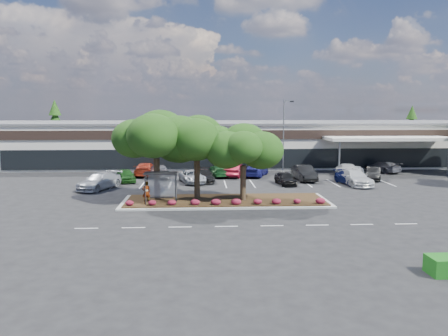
{
  "coord_description": "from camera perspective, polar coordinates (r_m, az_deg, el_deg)",
  "views": [
    {
      "loc": [
        -4.12,
        -33.46,
        8.02
      ],
      "look_at": [
        -1.97,
        7.29,
        2.6
      ],
      "focal_mm": 35.0,
      "sensor_mm": 36.0,
      "label": 1
    }
  ],
  "objects": [
    {
      "name": "car_3",
      "position": [
        48.54,
        -4.17,
        -1.13
      ],
      "size": [
        3.48,
        5.44,
        1.4
      ],
      "primitive_type": "imported",
      "rotation": [
        0.0,
        0.0,
        0.25
      ],
      "color": "#A5A9B1",
      "rests_on": "ground"
    },
    {
      "name": "island_tree_mid",
      "position": [
        38.88,
        -3.57,
        1.5
      ],
      "size": [
        6.6,
        6.6,
        7.32
      ],
      "primitive_type": null,
      "color": "#1A390F",
      "rests_on": "landscape_island"
    },
    {
      "name": "light_pole",
      "position": [
        54.42,
        7.86,
        3.36
      ],
      "size": [
        1.42,
        0.74,
        9.29
      ],
      "rotation": [
        0.0,
        0.0,
        0.3
      ],
      "color": "#9D9D98",
      "rests_on": "ground"
    },
    {
      "name": "car_1",
      "position": [
        50.31,
        -12.69,
        -0.96
      ],
      "size": [
        2.98,
        4.57,
        1.45
      ],
      "primitive_type": "imported",
      "rotation": [
        0.0,
        0.0,
        0.33
      ],
      "color": "#1B4C17",
      "rests_on": "ground"
    },
    {
      "name": "retail_store",
      "position": [
        67.67,
        0.53,
        3.44
      ],
      "size": [
        80.4,
        25.2,
        6.25
      ],
      "color": "#BCB7AC",
      "rests_on": "ground"
    },
    {
      "name": "car_9",
      "position": [
        52.72,
        -8.58,
        -0.42
      ],
      "size": [
        3.6,
        5.76,
        1.56
      ],
      "primitive_type": "imported",
      "rotation": [
        0.0,
        0.0,
        3.43
      ],
      "color": "#53545A",
      "rests_on": "ground"
    },
    {
      "name": "car_16",
      "position": [
        54.75,
        15.73,
        -0.27
      ],
      "size": [
        3.39,
        6.04,
        1.65
      ],
      "primitive_type": "imported",
      "rotation": [
        0.0,
        0.0,
        2.94
      ],
      "color": "#B6B6B6",
      "rests_on": "ground"
    },
    {
      "name": "car_8",
      "position": [
        53.51,
        18.93,
        -0.68
      ],
      "size": [
        3.04,
        4.65,
        1.45
      ],
      "primitive_type": "imported",
      "rotation": [
        0.0,
        0.0,
        -0.38
      ],
      "color": "black",
      "rests_on": "ground"
    },
    {
      "name": "car_0",
      "position": [
        46.34,
        -16.0,
        -1.67
      ],
      "size": [
        4.37,
        6.09,
        1.64
      ],
      "primitive_type": "imported",
      "rotation": [
        0.0,
        0.0,
        -0.41
      ],
      "color": "#9CA0A8",
      "rests_on": "ground"
    },
    {
      "name": "person_waiting",
      "position": [
        37.01,
        -10.12,
        -3.15
      ],
      "size": [
        0.81,
        0.68,
        1.91
      ],
      "primitive_type": "imported",
      "rotation": [
        0.0,
        0.0,
        3.51
      ],
      "color": "#594C47",
      "rests_on": "landscape_island"
    },
    {
      "name": "conifer_north_east",
      "position": [
        86.41,
        23.24,
        4.62
      ],
      "size": [
        3.96,
        3.96,
        9.0
      ],
      "primitive_type": "cone",
      "color": "#1A390F",
      "rests_on": "ground"
    },
    {
      "name": "car_13",
      "position": [
        53.44,
        4.25,
        -0.28
      ],
      "size": [
        3.83,
        5.58,
        1.5
      ],
      "primitive_type": "imported",
      "rotation": [
        0.0,
        0.0,
        2.77
      ],
      "color": "navy",
      "rests_on": "ground"
    },
    {
      "name": "car_2",
      "position": [
        49.24,
        -2.56,
        -0.99
      ],
      "size": [
        2.33,
        4.95,
        1.4
      ],
      "primitive_type": "imported",
      "rotation": [
        0.0,
        0.0,
        0.08
      ],
      "color": "black",
      "rests_on": "ground"
    },
    {
      "name": "car_17",
      "position": [
        60.27,
        20.0,
        0.16
      ],
      "size": [
        3.9,
        5.43,
        1.46
      ],
      "primitive_type": "imported",
      "rotation": [
        0.0,
        0.0,
        3.56
      ],
      "color": "#5A5961",
      "rests_on": "ground"
    },
    {
      "name": "car_5",
      "position": [
        50.94,
        10.41,
        -0.64
      ],
      "size": [
        2.13,
        5.32,
        1.72
      ],
      "primitive_type": "imported",
      "rotation": [
        0.0,
        0.0,
        0.06
      ],
      "color": "black",
      "rests_on": "ground"
    },
    {
      "name": "bus_shelter",
      "position": [
        37.01,
        -8.23,
        -1.39
      ],
      "size": [
        2.75,
        1.55,
        2.59
      ],
      "color": "black",
      "rests_on": "landscape_island"
    },
    {
      "name": "car_7",
      "position": [
        49.45,
        16.19,
        -1.25
      ],
      "size": [
        2.79,
        5.11,
        1.4
      ],
      "primitive_type": "imported",
      "rotation": [
        0.0,
        0.0,
        0.18
      ],
      "color": "#111A54",
      "rests_on": "ground"
    },
    {
      "name": "ground",
      "position": [
        34.65,
        3.91,
        -5.83
      ],
      "size": [
        160.0,
        160.0,
        0.0
      ],
      "primitive_type": "plane",
      "color": "black",
      "rests_on": "ground"
    },
    {
      "name": "island_tree_east",
      "position": [
        37.61,
        2.52,
        0.67
      ],
      "size": [
        5.8,
        5.8,
        6.5
      ],
      "primitive_type": null,
      "color": "#1A390F",
      "rests_on": "landscape_island"
    },
    {
      "name": "landscape_island",
      "position": [
        38.34,
        0.21,
        -4.32
      ],
      "size": [
        18.0,
        6.0,
        0.26
      ],
      "color": "#9D9D98",
      "rests_on": "ground"
    },
    {
      "name": "island_tree_west",
      "position": [
        38.35,
        -8.82,
        1.77
      ],
      "size": [
        7.2,
        7.2,
        7.89
      ],
      "primitive_type": null,
      "color": "#1A390F",
      "rests_on": "landscape_island"
    },
    {
      "name": "car_10",
      "position": [
        54.69,
        -10.19,
        -0.15
      ],
      "size": [
        2.48,
        5.59,
        1.59
      ],
      "primitive_type": "imported",
      "rotation": [
        0.0,
        0.0,
        3.1
      ],
      "color": "maroon",
      "rests_on": "ground"
    },
    {
      "name": "car_15",
      "position": [
        55.65,
        16.91,
        -0.34
      ],
      "size": [
        3.15,
        4.31,
        1.36
      ],
      "primitive_type": "imported",
      "rotation": [
        0.0,
        0.0,
        2.71
      ],
      "color": "silver",
      "rests_on": "ground"
    },
    {
      "name": "lane_markings",
      "position": [
        44.79,
        2.13,
        -2.75
      ],
      "size": [
        33.12,
        20.06,
        0.01
      ],
      "color": "silver",
      "rests_on": "ground"
    },
    {
      "name": "car_12",
      "position": [
        53.13,
        1.33,
        -0.21
      ],
      "size": [
        2.83,
        5.33,
        1.67
      ],
      "primitive_type": "imported",
      "rotation": [
        0.0,
        0.0,
        2.92
      ],
      "color": "maroon",
      "rests_on": "ground"
    },
    {
      "name": "shrub_row",
      "position": [
        36.21,
        0.4,
        -4.4
      ],
      "size": [
        17.0,
        0.8,
        0.5
      ],
      "primitive_type": null,
      "color": "maroon",
      "rests_on": "landscape_island"
    },
    {
      "name": "car_6",
      "position": [
        48.96,
        16.71,
        -1.22
      ],
      "size": [
        2.87,
        5.82,
        1.63
      ],
      "primitive_type": "imported",
      "rotation": [
        0.0,
        0.0,
        0.11
      ],
      "color": "silver",
      "rests_on": "ground"
    },
    {
      "name": "car_11",
      "position": [
        53.24,
        -0.56,
        -0.26
      ],
      "size": [
        2.67,
        5.5,
        1.54
      ],
      "primitive_type": "imported",
      "rotation": [
        0.0,
        0.0,
        3.24
      ],
      "color": "#1E5625",
      "rests_on": "ground"
    },
    {
      "name": "car_4",
      "position": [
        47.71,
        8.04,
        -1.34
      ],
      "size": [
        2.13,
        4.25,
        1.39
      ],
      "primitive_type": "imported",
      "rotation": [
        0.0,
        0.0,
        0.12
      ],
      "color": "black",
      "rests_on": "ground"
    },
    {
      "name": "conifer_north_west",
      "position": [
        83.62,
        -21.13,
        4.99
      ],
      "size": [
        4.4,
        4.4,
        10.0
      ],
      "primitive_type": "cone",
      "color": "#1A390F",
      "rests_on": "ground"
    }
  ]
}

